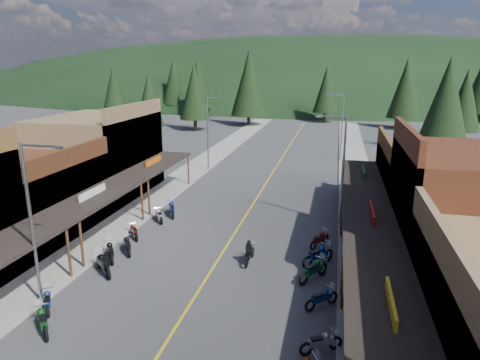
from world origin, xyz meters
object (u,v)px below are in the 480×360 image
Objects in this scene: pedestrian_east_a at (359,343)px; pedestrian_east_b at (359,204)px; bike_west_11 at (172,208)px; streetlight_0 at (33,218)px; bike_west_6 at (103,263)px; shop_west_3 at (100,156)px; pine_1 at (198,83)px; bike_east_6 at (322,297)px; shop_east_2 at (471,216)px; streetlight_2 at (341,166)px; rider_on_bike at (249,253)px; pine_10 at (194,91)px; bike_east_5 at (321,341)px; pine_8 at (149,100)px; bike_west_5 at (48,300)px; pine_0 at (114,88)px; bike_east_9 at (320,239)px; pine_7 at (174,82)px; pine_11 at (447,98)px; bike_west_7 at (110,250)px; shop_west_2 at (26,199)px; pine_9 at (465,100)px; bike_west_8 at (127,244)px; pine_2 at (249,83)px; streetlight_1 at (209,130)px; bike_west_10 at (159,215)px; pine_3 at (326,90)px; pine_4 at (406,88)px; bike_east_7 at (313,269)px; bike_west_4 at (42,320)px; shop_east_3 at (432,186)px; streetlight_3 at (341,124)px; bike_west_9 at (134,230)px.

pedestrian_east_b is at bearing 176.88° from pedestrian_east_a.
streetlight_0 is at bearing -123.48° from bike_west_11.
shop_west_3 is at bearing 73.62° from bike_west_6.
pine_1 is 79.58m from bike_east_6.
streetlight_0 is (6.83, -17.30, 0.94)m from shop_west_3.
pine_1 is 6.41× the size of bike_east_6.
shop_west_3 is 29.19m from shop_east_2.
streetlight_2 is 4.00× the size of rider_on_bike.
pine_10 is 6.24× the size of bike_east_5.
bike_west_5 is at bearing -71.45° from pine_8.
pine_0 is 74.28m from bike_east_9.
pine_7 is at bearing 143.13° from pine_1.
pine_11 reaches higher than bike_west_7.
shop_west_2 is 1.00× the size of shop_west_3.
pine_7 is 64.40m from pine_11.
pine_9 is 55.22m from bike_west_7.
bike_east_5 is at bearing -66.73° from pine_10.
pine_1 is 6.05× the size of bike_west_8.
pine_2 is 6.78× the size of bike_west_8.
bike_east_9 is at bearing -52.39° from pine_8.
streetlight_1 is 4.15× the size of bike_west_10.
bike_west_6 is (-9.74, -68.52, -5.82)m from pine_3.
streetlight_0 is at bearing -110.71° from pine_4.
pine_11 is 47.15m from pedestrian_east_a.
bike_east_5 is at bearing -3.00° from streetlight_0.
bike_east_7 is (12.66, -22.64, -3.80)m from streetlight_1.
rider_on_bike is (7.65, 3.20, -0.06)m from bike_west_6.
pine_0 is (-46.95, 54.00, 2.02)m from streetlight_2.
pine_9 reaches higher than rider_on_bike.
bike_west_4 is at bearing -49.61° from shop_west_2.
bike_west_11 reaches higher than bike_west_10.
shop_west_3 and shop_east_2 have the same top height.
pine_4 is at bearing 77.65° from rider_on_bike.
shop_east_2 is at bearing -94.14° from pine_4.
pine_11 reaches higher than streetlight_2.
shop_east_3 is at bearing -50.63° from pine_10.
bike_east_7 is (-14.29, -38.64, -6.52)m from pine_11.
streetlight_2 is 3.45× the size of bike_west_6.
streetlight_1 reaches higher than bike_west_8.
pine_4 is 5.62× the size of bike_west_11.
rider_on_bike is at bearing 4.12° from bike_west_5.
bike_west_5 is 12.81m from bike_east_5.
pine_8 reaches higher than streetlight_2.
pine_1 is 5.83× the size of bike_west_4.
pine_3 is 5.33× the size of bike_west_8.
streetlight_3 is 30.75m from bike_west_9.
pine_4 is 6.15× the size of bike_east_9.
bike_west_10 is at bearing -165.33° from bike_east_5.
shop_east_2 is 65.11m from pine_3.
pine_10 is at bearing 68.20° from pine_8.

